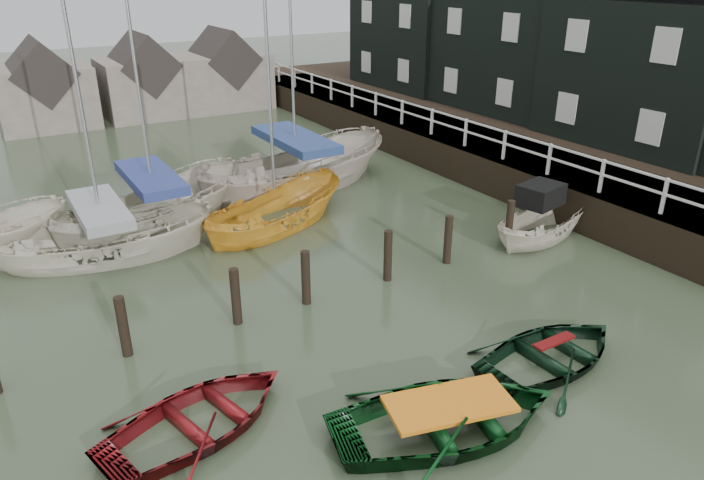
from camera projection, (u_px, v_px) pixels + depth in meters
ground at (419, 347)px, 13.66m from camera, size 120.00×120.00×0.00m
pier at (459, 148)px, 25.69m from camera, size 3.04×32.00×2.70m
land_strip at (551, 147)px, 28.60m from camera, size 14.00×38.00×1.50m
quay_houses at (595, 17)px, 25.25m from camera, size 6.52×28.14×10.01m
mooring_pilings at (309, 284)px, 15.28m from camera, size 13.72×0.22×1.80m
far_sheds at (142, 81)px, 33.64m from camera, size 14.00×4.08×4.39m
rowboat_red at (201, 429)px, 11.25m from camera, size 4.23×3.47×0.76m
rowboat_green at (447, 432)px, 11.19m from camera, size 4.87×3.98×0.88m
rowboat_dkgreen at (551, 363)px, 13.11m from camera, size 3.71×2.72×0.75m
motorboat at (540, 234)px, 19.14m from camera, size 4.26×2.31×2.41m
sailboat_a at (107, 253)px, 17.92m from camera, size 6.49×3.64×11.43m
sailboat_b at (157, 222)px, 20.08m from camera, size 7.32×4.84×12.44m
sailboat_c at (276, 224)px, 20.08m from camera, size 6.06×4.02×9.95m
sailboat_d at (297, 185)px, 23.49m from camera, size 8.24×3.94×11.99m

